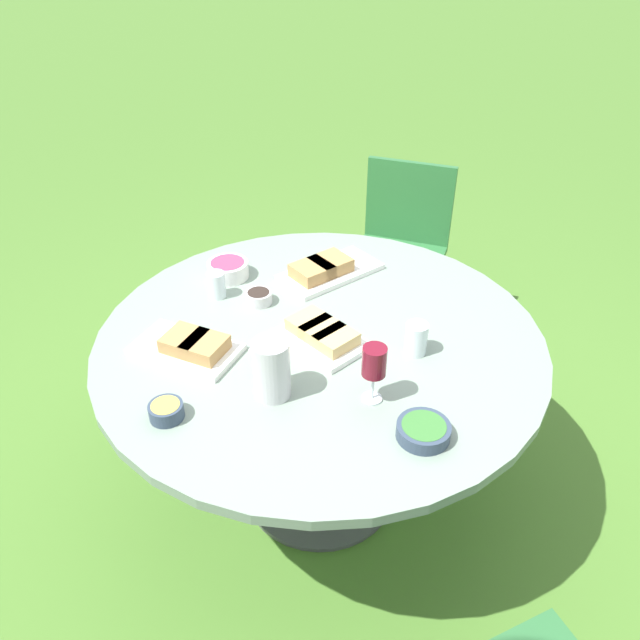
# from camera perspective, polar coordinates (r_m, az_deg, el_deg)

# --- Properties ---
(ground_plane) EXTENTS (40.00, 40.00, 0.00)m
(ground_plane) POSITION_cam_1_polar(r_m,az_deg,el_deg) (2.60, 0.00, -15.10)
(ground_plane) COLOR #4C7A2D
(dining_table) EXTENTS (1.48, 1.48, 0.77)m
(dining_table) POSITION_cam_1_polar(r_m,az_deg,el_deg) (2.13, 0.00, -3.60)
(dining_table) COLOR #4C4C51
(dining_table) RESTS_ON ground_plane
(chair_near_right) EXTENTS (0.55, 0.54, 0.89)m
(chair_near_right) POSITION_cam_1_polar(r_m,az_deg,el_deg) (3.20, 7.46, 7.33)
(chair_near_right) COLOR #2D6B38
(chair_near_right) RESTS_ON ground_plane
(water_pitcher) EXTENTS (0.12, 0.11, 0.19)m
(water_pitcher) POSITION_cam_1_polar(r_m,az_deg,el_deg) (1.79, -4.47, -4.48)
(water_pitcher) COLOR silver
(water_pitcher) RESTS_ON dining_table
(wine_glass) EXTENTS (0.07, 0.07, 0.19)m
(wine_glass) POSITION_cam_1_polar(r_m,az_deg,el_deg) (1.74, 4.97, -3.96)
(wine_glass) COLOR silver
(wine_glass) RESTS_ON dining_table
(platter_bread_main) EXTENTS (0.42, 0.39, 0.07)m
(platter_bread_main) POSITION_cam_1_polar(r_m,az_deg,el_deg) (2.37, 0.51, 4.62)
(platter_bread_main) COLOR white
(platter_bread_main) RESTS_ON dining_table
(platter_charcuterie) EXTENTS (0.34, 0.34, 0.06)m
(platter_charcuterie) POSITION_cam_1_polar(r_m,az_deg,el_deg) (2.02, 0.19, -1.33)
(platter_charcuterie) COLOR white
(platter_charcuterie) RESTS_ON dining_table
(platter_sandwich_side) EXTENTS (0.39, 0.31, 0.07)m
(platter_sandwich_side) POSITION_cam_1_polar(r_m,az_deg,el_deg) (2.02, -11.77, -2.39)
(platter_sandwich_side) COLOR white
(platter_sandwich_side) RESTS_ON dining_table
(bowl_fries) EXTENTS (0.10, 0.10, 0.05)m
(bowl_fries) POSITION_cam_1_polar(r_m,az_deg,el_deg) (1.80, -13.89, -8.01)
(bowl_fries) COLOR #334256
(bowl_fries) RESTS_ON dining_table
(bowl_salad) EXTENTS (0.15, 0.15, 0.04)m
(bowl_salad) POSITION_cam_1_polar(r_m,az_deg,el_deg) (1.72, 9.44, -9.92)
(bowl_salad) COLOR #334256
(bowl_salad) RESTS_ON dining_table
(bowl_olives) EXTENTS (0.10, 0.10, 0.04)m
(bowl_olives) POSITION_cam_1_polar(r_m,az_deg,el_deg) (2.23, -5.62, 2.14)
(bowl_olives) COLOR silver
(bowl_olives) RESTS_ON dining_table
(bowl_dip_red) EXTENTS (0.15, 0.15, 0.06)m
(bowl_dip_red) POSITION_cam_1_polar(r_m,az_deg,el_deg) (2.39, -8.41, 4.68)
(bowl_dip_red) COLOR white
(bowl_dip_red) RESTS_ON dining_table
(cup_water_near) EXTENTS (0.07, 0.07, 0.11)m
(cup_water_near) POSITION_cam_1_polar(r_m,az_deg,el_deg) (1.99, 8.78, -1.69)
(cup_water_near) COLOR silver
(cup_water_near) RESTS_ON dining_table
(cup_water_far) EXTENTS (0.06, 0.06, 0.10)m
(cup_water_far) POSITION_cam_1_polar(r_m,az_deg,el_deg) (2.27, -9.45, 3.20)
(cup_water_far) COLOR silver
(cup_water_far) RESTS_ON dining_table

